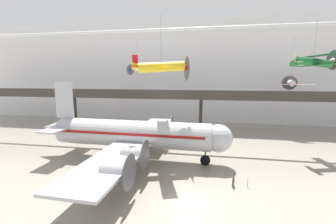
{
  "coord_description": "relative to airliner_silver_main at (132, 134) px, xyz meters",
  "views": [
    {
      "loc": [
        1.58,
        -19.62,
        11.47
      ],
      "look_at": [
        -3.61,
        9.06,
        6.88
      ],
      "focal_mm": 24.0,
      "sensor_mm": 36.0,
      "label": 1
    }
  ],
  "objects": [
    {
      "name": "airliner_silver_main",
      "position": [
        0.0,
        0.0,
        0.0
      ],
      "size": [
        27.59,
        31.32,
        10.74
      ],
      "rotation": [
        0.0,
        0.0,
        -0.03
      ],
      "color": "#B7BABF",
      "rests_on": "ground"
    },
    {
      "name": "suspended_plane_silver_racer",
      "position": [
        26.71,
        20.82,
        6.55
      ],
      "size": [
        8.61,
        7.14,
        10.54
      ],
      "rotation": [
        0.0,
        0.0,
        1.34
      ],
      "color": "silver"
    },
    {
      "name": "mezzanine_walkway",
      "position": [
        8.74,
        19.35,
        3.47
      ],
      "size": [
        110.0,
        3.2,
        8.75
      ],
      "color": "#38332D",
      "rests_on": "ground"
    },
    {
      "name": "info_sign_pedestal",
      "position": [
        13.14,
        -5.7,
        -3.21
      ],
      "size": [
        0.32,
        0.74,
        1.24
      ],
      "rotation": [
        0.0,
        0.0,
        -0.38
      ],
      "color": "#4C4C51",
      "rests_on": "ground"
    },
    {
      "name": "suspended_plane_green_biplane",
      "position": [
        24.92,
        7.03,
        9.9
      ],
      "size": [
        6.59,
        7.94,
        6.93
      ],
      "rotation": [
        0.0,
        0.0,
        0.24
      ],
      "color": "#1E6B33"
    },
    {
      "name": "ground_plane",
      "position": [
        8.74,
        -9.12,
        -3.67
      ],
      "size": [
        260.0,
        260.0,
        0.0
      ],
      "primitive_type": "plane",
      "color": "gray"
    },
    {
      "name": "ceiling_truss_beam",
      "position": [
        8.74,
        12.01,
        16.01
      ],
      "size": [
        120.0,
        0.6,
        0.6
      ],
      "color": "silver"
    },
    {
      "name": "stanchion_barrier",
      "position": [
        14.61,
        -5.54,
        -3.34
      ],
      "size": [
        0.36,
        0.36,
        1.08
      ],
      "color": "#B2B5BA",
      "rests_on": "ground"
    },
    {
      "name": "suspended_plane_white_twin",
      "position": [
        -5.85,
        21.55,
        9.25
      ],
      "size": [
        6.32,
        5.54,
        7.5
      ],
      "rotation": [
        0.0,
        0.0,
        4.28
      ],
      "color": "silver"
    },
    {
      "name": "suspended_plane_yellow_lowwing",
      "position": [
        4.09,
        0.53,
        9.03
      ],
      "size": [
        7.84,
        9.26,
        8.41
      ],
      "rotation": [
        0.0,
        0.0,
        0.31
      ],
      "color": "yellow"
    },
    {
      "name": "hangar_back_wall",
      "position": [
        8.74,
        29.96,
        9.13
      ],
      "size": [
        140.0,
        3.0,
        25.6
      ],
      "color": "white",
      "rests_on": "ground"
    }
  ]
}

